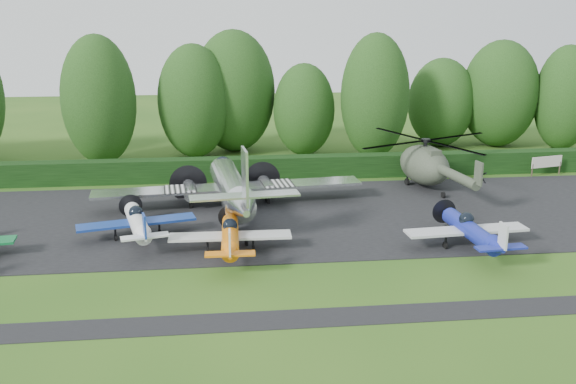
{
  "coord_description": "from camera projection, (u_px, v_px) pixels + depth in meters",
  "views": [
    {
      "loc": [
        0.58,
        -34.39,
        14.81
      ],
      "look_at": [
        5.19,
        7.93,
        2.5
      ],
      "focal_mm": 40.0,
      "sensor_mm": 36.0,
      "label": 1
    }
  ],
  "objects": [
    {
      "name": "tree_3",
      "position": [
        234.0,
        91.0,
        66.87
      ],
      "size": [
        8.61,
        8.61,
        12.68
      ],
      "color": "black",
      "rests_on": "ground"
    },
    {
      "name": "light_plane_white",
      "position": [
        138.0,
        222.0,
        42.06
      ],
      "size": [
        7.73,
        8.13,
        2.97
      ],
      "rotation": [
        0.0,
        0.0,
        -0.24
      ],
      "color": "silver",
      "rests_on": "ground"
    },
    {
      "name": "light_plane_orange",
      "position": [
        230.0,
        236.0,
        39.54
      ],
      "size": [
        7.62,
        8.01,
        2.93
      ],
      "rotation": [
        0.0,
        0.0,
        0.02
      ],
      "color": "orange",
      "rests_on": "ground"
    },
    {
      "name": "taxiway_verge",
      "position": [
        213.0,
        323.0,
        31.17
      ],
      "size": [
        70.0,
        2.0,
        0.0
      ],
      "primitive_type": "cube",
      "color": "black",
      "rests_on": "ground"
    },
    {
      "name": "tree_9",
      "position": [
        304.0,
        110.0,
        65.44
      ],
      "size": [
        6.28,
        6.28,
        9.44
      ],
      "color": "black",
      "rests_on": "ground"
    },
    {
      "name": "tree_6",
      "position": [
        194.0,
        101.0,
        64.24
      ],
      "size": [
        7.21,
        7.21,
        11.43
      ],
      "color": "black",
      "rests_on": "ground"
    },
    {
      "name": "hedgerow",
      "position": [
        214.0,
        180.0,
        56.95
      ],
      "size": [
        90.0,
        1.6,
        2.0
      ],
      "primitive_type": "cube",
      "color": "black",
      "rests_on": "ground"
    },
    {
      "name": "apron",
      "position": [
        214.0,
        219.0,
        46.45
      ],
      "size": [
        70.0,
        18.0,
        0.01
      ],
      "primitive_type": "cube",
      "color": "black",
      "rests_on": "ground"
    },
    {
      "name": "tree_2",
      "position": [
        375.0,
        97.0,
        63.72
      ],
      "size": [
        6.83,
        6.83,
        12.49
      ],
      "color": "black",
      "rests_on": "ground"
    },
    {
      "name": "transport_plane",
      "position": [
        231.0,
        187.0,
        47.87
      ],
      "size": [
        20.58,
        15.78,
        6.59
      ],
      "rotation": [
        0.0,
        0.0,
        -0.1
      ],
      "color": "silver",
      "rests_on": "ground"
    },
    {
      "name": "helicopter",
      "position": [
        425.0,
        162.0,
        54.04
      ],
      "size": [
        13.03,
        15.25,
        4.2
      ],
      "rotation": [
        0.0,
        0.0,
        -0.16
      ],
      "color": "#373F31",
      "rests_on": "ground"
    },
    {
      "name": "tree_8",
      "position": [
        441.0,
        103.0,
        69.72
      ],
      "size": [
        7.18,
        7.18,
        9.62
      ],
      "color": "black",
      "rests_on": "ground"
    },
    {
      "name": "light_plane_blue",
      "position": [
        471.0,
        230.0,
        40.41
      ],
      "size": [
        7.98,
        8.39,
        3.07
      ],
      "rotation": [
        0.0,
        0.0,
        -0.08
      ],
      "color": "navy",
      "rests_on": "ground"
    },
    {
      "name": "tree_7",
      "position": [
        99.0,
        100.0,
        61.24
      ],
      "size": [
        7.07,
        7.07,
        12.47
      ],
      "color": "black",
      "rests_on": "ground"
    },
    {
      "name": "ground",
      "position": [
        213.0,
        274.0,
        36.9
      ],
      "size": [
        160.0,
        160.0,
        0.0
      ],
      "primitive_type": "plane",
      "color": "#234C15",
      "rests_on": "ground"
    },
    {
      "name": "tree_1",
      "position": [
        565.0,
        98.0,
        67.81
      ],
      "size": [
        6.24,
        6.24,
        11.11
      ],
      "color": "black",
      "rests_on": "ground"
    },
    {
      "name": "sign_board",
      "position": [
        547.0,
        163.0,
        58.08
      ],
      "size": [
        3.24,
        0.12,
        1.82
      ],
      "rotation": [
        0.0,
        0.0,
        -0.22
      ],
      "color": "#3F3326",
      "rests_on": "ground"
    },
    {
      "name": "tree_10",
      "position": [
        500.0,
        94.0,
        69.43
      ],
      "size": [
        8.19,
        8.19,
        11.52
      ],
      "color": "black",
      "rests_on": "ground"
    }
  ]
}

